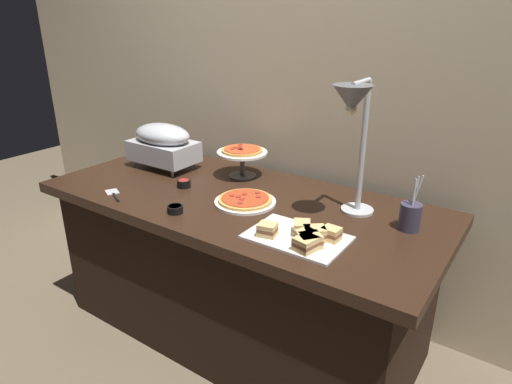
# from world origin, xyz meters

# --- Properties ---
(ground_plane) EXTENTS (8.00, 8.00, 0.00)m
(ground_plane) POSITION_xyz_m (0.00, 0.00, 0.00)
(ground_plane) COLOR brown
(back_wall) EXTENTS (4.40, 0.04, 2.40)m
(back_wall) POSITION_xyz_m (0.00, 0.50, 1.20)
(back_wall) COLOR #C6B593
(back_wall) RESTS_ON ground_plane
(buffet_table) EXTENTS (1.90, 0.84, 0.76)m
(buffet_table) POSITION_xyz_m (0.00, 0.00, 0.39)
(buffet_table) COLOR black
(buffet_table) RESTS_ON ground_plane
(chafing_dish) EXTENTS (0.37, 0.23, 0.25)m
(chafing_dish) POSITION_xyz_m (-0.60, 0.12, 0.90)
(chafing_dish) COLOR #B7BABF
(chafing_dish) RESTS_ON buffet_table
(heat_lamp) EXTENTS (0.15, 0.30, 0.57)m
(heat_lamp) POSITION_xyz_m (0.52, 0.04, 1.20)
(heat_lamp) COLOR #B7BABF
(heat_lamp) RESTS_ON buffet_table
(pizza_plate_front) EXTENTS (0.28, 0.28, 0.03)m
(pizza_plate_front) POSITION_xyz_m (0.07, -0.04, 0.77)
(pizza_plate_front) COLOR white
(pizza_plate_front) RESTS_ON buffet_table
(pizza_plate_center) EXTENTS (0.26, 0.26, 0.16)m
(pizza_plate_center) POSITION_xyz_m (-0.15, 0.24, 0.88)
(pizza_plate_center) COLOR #595B60
(pizza_plate_center) RESTS_ON buffet_table
(sandwich_platter) EXTENTS (0.37, 0.25, 0.06)m
(sandwich_platter) POSITION_xyz_m (0.46, -0.21, 0.78)
(sandwich_platter) COLOR white
(sandwich_platter) RESTS_ON buffet_table
(sauce_cup_near) EXTENTS (0.07, 0.07, 0.03)m
(sauce_cup_near) POSITION_xyz_m (-0.12, -0.29, 0.78)
(sauce_cup_near) COLOR black
(sauce_cup_near) RESTS_ON buffet_table
(sauce_cup_far) EXTENTS (0.07, 0.07, 0.04)m
(sauce_cup_far) POSITION_xyz_m (-0.30, -0.04, 0.78)
(sauce_cup_far) COLOR black
(sauce_cup_far) RESTS_ON buffet_table
(utensil_holder) EXTENTS (0.08, 0.08, 0.23)m
(utensil_holder) POSITION_xyz_m (0.76, 0.12, 0.82)
(utensil_holder) COLOR #383347
(utensil_holder) RESTS_ON buffet_table
(serving_spatula) EXTENTS (0.17, 0.11, 0.01)m
(serving_spatula) POSITION_xyz_m (-0.50, -0.31, 0.76)
(serving_spatula) COLOR #B7BABF
(serving_spatula) RESTS_ON buffet_table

